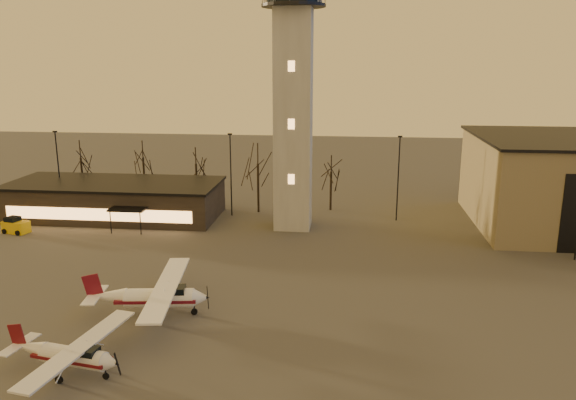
{
  "coord_description": "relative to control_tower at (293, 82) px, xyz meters",
  "views": [
    {
      "loc": [
        6.28,
        -31.53,
        18.59
      ],
      "look_at": [
        1.32,
        13.0,
        7.41
      ],
      "focal_mm": 35.0,
      "sensor_mm": 36.0,
      "label": 1
    }
  ],
  "objects": [
    {
      "name": "ground",
      "position": [
        0.0,
        -30.0,
        -16.33
      ],
      "size": [
        220.0,
        220.0,
        0.0
      ],
      "primitive_type": "plane",
      "color": "#3F3D3A",
      "rests_on": "ground"
    },
    {
      "name": "control_tower",
      "position": [
        0.0,
        0.0,
        0.0
      ],
      "size": [
        6.8,
        6.8,
        32.6
      ],
      "color": "#9A9892",
      "rests_on": "ground"
    },
    {
      "name": "terminal",
      "position": [
        -21.99,
        1.98,
        -14.17
      ],
      "size": [
        25.4,
        12.2,
        4.3
      ],
      "color": "black",
      "rests_on": "ground"
    },
    {
      "name": "light_poles",
      "position": [
        0.5,
        1.0,
        -10.92
      ],
      "size": [
        58.5,
        12.25,
        10.14
      ],
      "color": "black",
      "rests_on": "ground"
    },
    {
      "name": "tree_row",
      "position": [
        -13.7,
        9.16,
        -10.39
      ],
      "size": [
        37.2,
        9.2,
        8.8
      ],
      "color": "black",
      "rests_on": "ground"
    },
    {
      "name": "cessna_front",
      "position": [
        -9.88,
        -32.55,
        -15.36
      ],
      "size": [
        8.14,
        10.25,
        2.81
      ],
      "rotation": [
        0.0,
        0.0,
        -0.17
      ],
      "color": "silver",
      "rests_on": "ground"
    },
    {
      "name": "cessna_rear",
      "position": [
        -7.41,
        -24.03,
        -15.17
      ],
      "size": [
        9.75,
        12.29,
        3.37
      ],
      "rotation": [
        0.0,
        0.0,
        0.13
      ],
      "color": "white",
      "rests_on": "ground"
    },
    {
      "name": "service_cart",
      "position": [
        -30.35,
        -5.67,
        -15.65
      ],
      "size": [
        3.06,
        2.29,
        1.77
      ],
      "rotation": [
        0.0,
        0.0,
        -0.23
      ],
      "color": "#E4B70D",
      "rests_on": "ground"
    }
  ]
}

